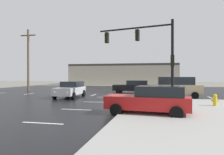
{
  "coord_description": "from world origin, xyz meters",
  "views": [
    {
      "loc": [
        5.13,
        -22.75,
        2.14
      ],
      "look_at": [
        -1.95,
        9.34,
        1.91
      ],
      "focal_mm": 34.55,
      "sensor_mm": 36.0,
      "label": 1
    }
  ],
  "objects_px": {
    "fire_hydrant": "(215,100)",
    "sedan_black": "(133,86)",
    "sedan_navy": "(172,86)",
    "sedan_silver": "(71,89)",
    "suv_tan": "(175,87)",
    "traffic_signal_mast": "(150,48)",
    "utility_pole_far": "(28,59)",
    "sedan_red": "(151,100)"
  },
  "relations": [
    {
      "from": "traffic_signal_mast",
      "to": "sedan_black",
      "type": "height_order",
      "value": "traffic_signal_mast"
    },
    {
      "from": "sedan_black",
      "to": "sedan_navy",
      "type": "bearing_deg",
      "value": -157.14
    },
    {
      "from": "sedan_red",
      "to": "sedan_silver",
      "type": "bearing_deg",
      "value": -38.12
    },
    {
      "from": "sedan_navy",
      "to": "sedan_black",
      "type": "relative_size",
      "value": 1.02
    },
    {
      "from": "fire_hydrant",
      "to": "sedan_silver",
      "type": "bearing_deg",
      "value": 161.18
    },
    {
      "from": "traffic_signal_mast",
      "to": "sedan_black",
      "type": "bearing_deg",
      "value": -60.7
    },
    {
      "from": "sedan_black",
      "to": "sedan_red",
      "type": "distance_m",
      "value": 14.71
    },
    {
      "from": "sedan_silver",
      "to": "suv_tan",
      "type": "distance_m",
      "value": 10.28
    },
    {
      "from": "fire_hydrant",
      "to": "sedan_silver",
      "type": "height_order",
      "value": "sedan_silver"
    },
    {
      "from": "sedan_silver",
      "to": "utility_pole_far",
      "type": "xyz_separation_m",
      "value": [
        -8.95,
        6.4,
        3.59
      ]
    },
    {
      "from": "sedan_black",
      "to": "sedan_red",
      "type": "bearing_deg",
      "value": 99.51
    },
    {
      "from": "fire_hydrant",
      "to": "sedan_black",
      "type": "distance_m",
      "value": 12.66
    },
    {
      "from": "traffic_signal_mast",
      "to": "utility_pole_far",
      "type": "height_order",
      "value": "utility_pole_far"
    },
    {
      "from": "sedan_navy",
      "to": "fire_hydrant",
      "type": "bearing_deg",
      "value": -85.63
    },
    {
      "from": "utility_pole_far",
      "to": "sedan_red",
      "type": "bearing_deg",
      "value": -40.08
    },
    {
      "from": "traffic_signal_mast",
      "to": "sedan_red",
      "type": "height_order",
      "value": "traffic_signal_mast"
    },
    {
      "from": "traffic_signal_mast",
      "to": "sedan_navy",
      "type": "bearing_deg",
      "value": -89.65
    },
    {
      "from": "traffic_signal_mast",
      "to": "sedan_navy",
      "type": "xyz_separation_m",
      "value": [
        2.34,
        10.38,
        -3.64
      ]
    },
    {
      "from": "sedan_navy",
      "to": "sedan_black",
      "type": "distance_m",
      "value": 5.19
    },
    {
      "from": "fire_hydrant",
      "to": "utility_pole_far",
      "type": "xyz_separation_m",
      "value": [
        -21.14,
        10.55,
        3.91
      ]
    },
    {
      "from": "traffic_signal_mast",
      "to": "fire_hydrant",
      "type": "bearing_deg",
      "value": 164.42
    },
    {
      "from": "sedan_navy",
      "to": "suv_tan",
      "type": "relative_size",
      "value": 0.95
    },
    {
      "from": "sedan_navy",
      "to": "sedan_silver",
      "type": "bearing_deg",
      "value": -144.4
    },
    {
      "from": "sedan_red",
      "to": "utility_pole_far",
      "type": "xyz_separation_m",
      "value": [
        -17.04,
        14.34,
        3.59
      ]
    },
    {
      "from": "utility_pole_far",
      "to": "sedan_navy",
      "type": "bearing_deg",
      "value": 6.65
    },
    {
      "from": "fire_hydrant",
      "to": "sedan_black",
      "type": "height_order",
      "value": "sedan_black"
    },
    {
      "from": "suv_tan",
      "to": "sedan_black",
      "type": "bearing_deg",
      "value": -45.89
    },
    {
      "from": "traffic_signal_mast",
      "to": "sedan_silver",
      "type": "distance_m",
      "value": 8.78
    },
    {
      "from": "fire_hydrant",
      "to": "utility_pole_far",
      "type": "relative_size",
      "value": 0.09
    },
    {
      "from": "fire_hydrant",
      "to": "sedan_black",
      "type": "relative_size",
      "value": 0.17
    },
    {
      "from": "fire_hydrant",
      "to": "sedan_silver",
      "type": "relative_size",
      "value": 0.17
    },
    {
      "from": "sedan_red",
      "to": "utility_pole_far",
      "type": "relative_size",
      "value": 0.55
    },
    {
      "from": "traffic_signal_mast",
      "to": "utility_pole_far",
      "type": "bearing_deg",
      "value": -12.91
    },
    {
      "from": "traffic_signal_mast",
      "to": "sedan_silver",
      "type": "xyz_separation_m",
      "value": [
        -7.8,
        1.76,
        -3.64
      ]
    },
    {
      "from": "traffic_signal_mast",
      "to": "sedan_navy",
      "type": "distance_m",
      "value": 11.24
    },
    {
      "from": "sedan_black",
      "to": "suv_tan",
      "type": "relative_size",
      "value": 0.93
    },
    {
      "from": "fire_hydrant",
      "to": "sedan_black",
      "type": "bearing_deg",
      "value": 122.54
    },
    {
      "from": "fire_hydrant",
      "to": "suv_tan",
      "type": "bearing_deg",
      "value": 108.85
    },
    {
      "from": "fire_hydrant",
      "to": "suv_tan",
      "type": "xyz_separation_m",
      "value": [
        -2.13,
        6.24,
        0.55
      ]
    },
    {
      "from": "suv_tan",
      "to": "sedan_silver",
      "type": "bearing_deg",
      "value": 9.25
    },
    {
      "from": "sedan_silver",
      "to": "traffic_signal_mast",
      "type": "bearing_deg",
      "value": 74.81
    },
    {
      "from": "traffic_signal_mast",
      "to": "suv_tan",
      "type": "bearing_deg",
      "value": -107.48
    }
  ]
}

